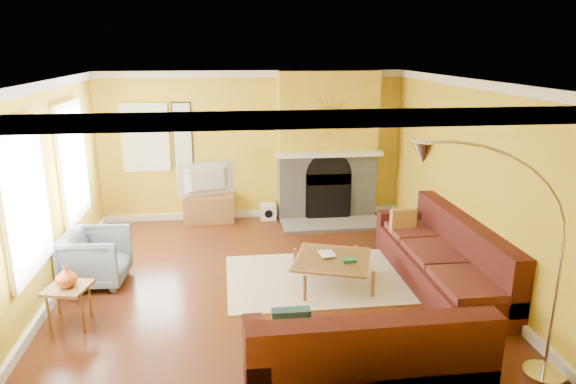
{
  "coord_description": "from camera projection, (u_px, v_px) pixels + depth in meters",
  "views": [
    {
      "loc": [
        -0.53,
        -6.27,
        3.1
      ],
      "look_at": [
        0.32,
        0.4,
        1.19
      ],
      "focal_mm": 32.0,
      "sensor_mm": 36.0,
      "label": 1
    }
  ],
  "objects": [
    {
      "name": "floor",
      "position": [
        268.0,
        287.0,
        6.9
      ],
      "size": [
        5.5,
        6.0,
        0.02
      ],
      "primitive_type": "cube",
      "color": "#602B14",
      "rests_on": "ground"
    },
    {
      "name": "ceiling",
      "position": [
        266.0,
        80.0,
        6.16
      ],
      "size": [
        5.5,
        6.0,
        0.02
      ],
      "primitive_type": "cube",
      "color": "white",
      "rests_on": "ground"
    },
    {
      "name": "wall_back",
      "position": [
        253.0,
        146.0,
        9.4
      ],
      "size": [
        5.5,
        0.02,
        2.7
      ],
      "primitive_type": "cube",
      "color": "gold",
      "rests_on": "ground"
    },
    {
      "name": "wall_front",
      "position": [
        304.0,
        301.0,
        3.66
      ],
      "size": [
        5.5,
        0.02,
        2.7
      ],
      "primitive_type": "cube",
      "color": "gold",
      "rests_on": "ground"
    },
    {
      "name": "wall_left",
      "position": [
        40.0,
        197.0,
        6.19
      ],
      "size": [
        0.02,
        6.0,
        2.7
      ],
      "primitive_type": "cube",
      "color": "gold",
      "rests_on": "ground"
    },
    {
      "name": "wall_right",
      "position": [
        472.0,
        182.0,
        6.87
      ],
      "size": [
        0.02,
        6.0,
        2.7
      ],
      "primitive_type": "cube",
      "color": "gold",
      "rests_on": "ground"
    },
    {
      "name": "baseboard",
      "position": [
        268.0,
        282.0,
        6.88
      ],
      "size": [
        5.5,
        6.0,
        0.12
      ],
      "primitive_type": null,
      "color": "white",
      "rests_on": "floor"
    },
    {
      "name": "crown_molding",
      "position": [
        266.0,
        86.0,
        6.18
      ],
      "size": [
        5.5,
        6.0,
        0.12
      ],
      "primitive_type": null,
      "color": "white",
      "rests_on": "ceiling"
    },
    {
      "name": "window_left_near",
      "position": [
        71.0,
        162.0,
        7.4
      ],
      "size": [
        0.06,
        1.22,
        1.72
      ],
      "primitive_type": "cube",
      "color": "white",
      "rests_on": "wall_left"
    },
    {
      "name": "window_left_far",
      "position": [
        23.0,
        199.0,
        5.58
      ],
      "size": [
        0.06,
        1.22,
        1.72
      ],
      "primitive_type": "cube",
      "color": "white",
      "rests_on": "wall_left"
    },
    {
      "name": "window_back",
      "position": [
        145.0,
        138.0,
        9.07
      ],
      "size": [
        0.82,
        0.06,
        1.22
      ],
      "primitive_type": "cube",
      "color": "white",
      "rests_on": "wall_back"
    },
    {
      "name": "wall_art",
      "position": [
        183.0,
        134.0,
        9.14
      ],
      "size": [
        0.34,
        0.04,
        1.14
      ],
      "primitive_type": "cube",
      "color": "white",
      "rests_on": "wall_back"
    },
    {
      "name": "fireplace",
      "position": [
        327.0,
        146.0,
        9.37
      ],
      "size": [
        1.8,
        0.4,
        2.7
      ],
      "primitive_type": null,
      "color": "gray",
      "rests_on": "floor"
    },
    {
      "name": "mantel",
      "position": [
        330.0,
        154.0,
        9.16
      ],
      "size": [
        1.92,
        0.22,
        0.08
      ],
      "primitive_type": "cube",
      "color": "white",
      "rests_on": "fireplace"
    },
    {
      "name": "hearth",
      "position": [
        332.0,
        224.0,
        9.2
      ],
      "size": [
        1.8,
        0.7,
        0.06
      ],
      "primitive_type": "cube",
      "color": "gray",
      "rests_on": "floor"
    },
    {
      "name": "sunburst",
      "position": [
        331.0,
        115.0,
        8.98
      ],
      "size": [
        0.7,
        0.04,
        0.7
      ],
      "primitive_type": null,
      "color": "olive",
      "rests_on": "fireplace"
    },
    {
      "name": "rug",
      "position": [
        314.0,
        278.0,
        7.11
      ],
      "size": [
        2.4,
        1.8,
        0.02
      ],
      "primitive_type": "cube",
      "color": "beige",
      "rests_on": "floor"
    },
    {
      "name": "sectional_sofa",
      "position": [
        369.0,
        274.0,
        6.21
      ],
      "size": [
        3.17,
        3.92,
        0.9
      ],
      "primitive_type": null,
      "color": "#471916",
      "rests_on": "floor"
    },
    {
      "name": "coffee_table",
      "position": [
        332.0,
        271.0,
        6.89
      ],
      "size": [
        1.25,
        1.25,
        0.39
      ],
      "primitive_type": null,
      "rotation": [
        0.0,
        0.0,
        -0.34
      ],
      "color": "white",
      "rests_on": "floor"
    },
    {
      "name": "media_console",
      "position": [
        209.0,
        209.0,
        9.36
      ],
      "size": [
        0.9,
        0.41,
        0.5
      ],
      "primitive_type": "cube",
      "color": "olive",
      "rests_on": "floor"
    },
    {
      "name": "tv",
      "position": [
        208.0,
        180.0,
        9.21
      ],
      "size": [
        1.03,
        0.45,
        0.6
      ],
      "primitive_type": "imported",
      "rotation": [
        0.0,
        0.0,
        3.45
      ],
      "color": "black",
      "rests_on": "media_console"
    },
    {
      "name": "subwoofer",
      "position": [
        268.0,
        212.0,
        9.56
      ],
      "size": [
        0.28,
        0.28,
        0.28
      ],
      "primitive_type": "cube",
      "color": "white",
      "rests_on": "floor"
    },
    {
      "name": "armchair",
      "position": [
        96.0,
        258.0,
        6.89
      ],
      "size": [
        0.87,
        0.85,
        0.74
      ],
      "primitive_type": "imported",
      "rotation": [
        0.0,
        0.0,
        1.49
      ],
      "color": "slate",
      "rests_on": "floor"
    },
    {
      "name": "side_table",
      "position": [
        70.0,
        306.0,
        5.86
      ],
      "size": [
        0.54,
        0.54,
        0.49
      ],
      "primitive_type": null,
      "rotation": [
        0.0,
        0.0,
        -0.24
      ],
      "color": "olive",
      "rests_on": "floor"
    },
    {
      "name": "vase",
      "position": [
        66.0,
        276.0,
        5.76
      ],
      "size": [
        0.25,
        0.25,
        0.25
      ],
      "primitive_type": "imported",
      "rotation": [
        0.0,
        0.0,
        0.06
      ],
      "color": "#D8591E",
      "rests_on": "side_table"
    },
    {
      "name": "book",
      "position": [
        320.0,
        255.0,
        6.91
      ],
      "size": [
        0.22,
        0.28,
        0.03
      ],
      "primitive_type": "imported",
      "rotation": [
        0.0,
        0.0,
        0.1
      ],
      "color": "white",
      "rests_on": "coffee_table"
    },
    {
      "name": "arc_lamp",
      "position": [
        495.0,
        270.0,
        4.6
      ],
      "size": [
        1.47,
        0.36,
        2.34
      ],
      "primitive_type": null,
      "color": "silver",
      "rests_on": "floor"
    }
  ]
}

